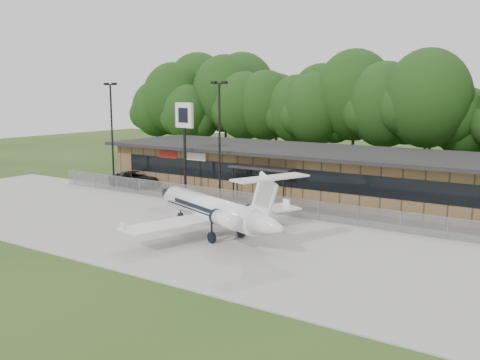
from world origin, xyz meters
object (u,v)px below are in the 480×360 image
Objects in this scene: business_jet at (216,211)px; suv at (135,179)px; terminal at (312,172)px; pole_sign at (184,125)px.

suv is (-17.78, 10.40, -0.95)m from business_jet.
terminal is 4.86× the size of pole_sign.
pole_sign is (7.42, -1.05, 5.67)m from suv.
suv is 0.66× the size of pole_sign.
terminal is 17.62m from suv.
business_jet reaches higher than terminal.
terminal is 2.90× the size of business_jet.
business_jet is at bearing -116.42° from suv.
terminal is at bearing 115.51° from business_jet.
pole_sign reaches higher than business_jet.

